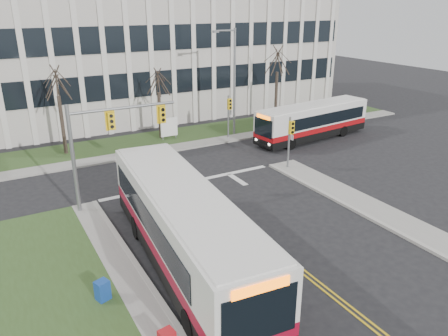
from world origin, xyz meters
The scene contains 16 objects.
ground centered at (0.00, 0.00, 0.00)m, with size 120.00×120.00×0.00m, color black.
sidewalk_east centered at (7.50, -5.00, 0.07)m, with size 2.00×26.00×0.14m, color #9E9B93.
sidewalk_cross centered at (5.00, 15.20, 0.07)m, with size 44.00×1.60×0.14m, color #9E9B93.
building_lawn centered at (5.00, 18.00, 0.06)m, with size 44.00×5.00×0.12m, color #324A1F.
office_building centered at (5.00, 30.00, 6.00)m, with size 40.00×16.00×12.00m, color beige.
mast_arm_signal centered at (-5.62, 7.16, 4.26)m, with size 6.11×0.38×6.20m.
signal_pole_near centered at (7.20, 6.90, 2.50)m, with size 0.34×0.39×3.80m.
signal_pole_far centered at (7.20, 15.40, 2.50)m, with size 0.34×0.39×3.80m.
streetlight centered at (8.03, 16.20, 5.19)m, with size 2.15×0.25×9.20m.
directory_sign centered at (2.50, 17.50, 1.17)m, with size 1.50×0.12×2.00m.
tree_left centered at (-6.00, 18.00, 5.51)m, with size 1.80×1.80×7.70m.
tree_mid centered at (2.00, 18.20, 4.88)m, with size 1.80×1.80×6.82m.
tree_right centered at (14.00, 18.00, 5.91)m, with size 1.80×1.80×8.25m.
bus_main centered at (-4.34, -0.63, 1.82)m, with size 2.96×13.66×3.64m, color silver, non-canonical shape.
bus_cross centered at (13.51, 11.89, 1.49)m, with size 2.43×11.20×2.99m, color silver, non-canonical shape.
newspaper_box_blue centered at (-8.23, -1.33, 0.47)m, with size 0.50×0.45×0.95m, color #153E92.
Camera 1 is at (-11.11, -16.19, 11.18)m, focal length 35.00 mm.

